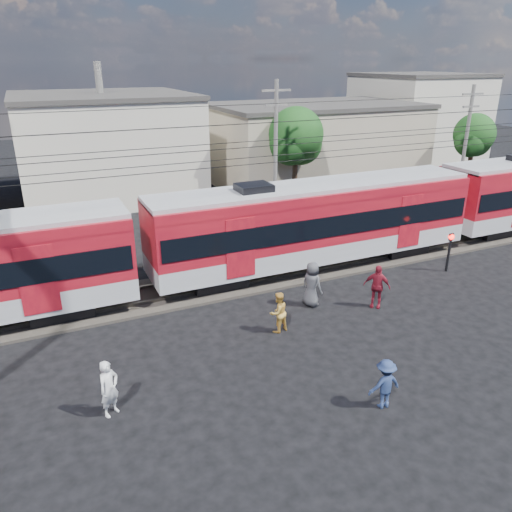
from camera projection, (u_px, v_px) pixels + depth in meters
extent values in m
plane|color=black|center=(315.00, 378.00, 16.03)|extent=(120.00, 120.00, 0.00)
cube|color=#2D2823|center=(225.00, 282.00, 22.78)|extent=(70.00, 3.40, 0.12)
cube|color=#59544C|center=(231.00, 286.00, 22.10)|extent=(70.00, 0.12, 0.12)
cube|color=#59544C|center=(219.00, 274.00, 23.37)|extent=(70.00, 0.12, 0.12)
cube|color=black|center=(61.00, 306.00, 19.97)|extent=(2.40, 2.20, 0.70)
cube|color=black|center=(215.00, 278.00, 22.49)|extent=(2.40, 2.20, 0.70)
cube|color=black|center=(397.00, 245.00, 26.43)|extent=(2.40, 2.20, 0.70)
cube|color=#A7AAAF|center=(314.00, 245.00, 24.16)|extent=(16.00, 3.00, 0.90)
cube|color=maroon|center=(316.00, 212.00, 23.56)|extent=(16.00, 3.00, 2.40)
cube|color=black|center=(315.00, 217.00, 23.65)|extent=(15.68, 3.08, 0.95)
cube|color=#A7AAAF|center=(317.00, 186.00, 23.10)|extent=(16.00, 2.60, 0.25)
cube|color=black|center=(487.00, 229.00, 28.95)|extent=(2.40, 2.20, 0.70)
cylinder|color=black|center=(228.00, 166.00, 20.18)|extent=(70.00, 0.03, 0.03)
cylinder|color=black|center=(216.00, 160.00, 21.37)|extent=(70.00, 0.03, 0.03)
cylinder|color=black|center=(228.00, 149.00, 19.93)|extent=(70.00, 0.03, 0.03)
cylinder|color=black|center=(216.00, 144.00, 21.11)|extent=(70.00, 0.03, 0.03)
cylinder|color=black|center=(257.00, 123.00, 17.08)|extent=(70.00, 0.03, 0.03)
cylinder|color=black|center=(194.00, 107.00, 23.00)|extent=(70.00, 0.03, 0.03)
cube|color=beige|center=(106.00, 147.00, 36.83)|extent=(12.00, 12.00, 7.00)
cube|color=#3F3D3A|center=(100.00, 95.00, 35.48)|extent=(12.24, 12.24, 0.30)
cube|color=tan|center=(314.00, 145.00, 40.62)|extent=(16.00, 10.00, 6.00)
cube|color=#3F3D3A|center=(315.00, 105.00, 39.46)|extent=(16.32, 10.20, 0.30)
cube|color=beige|center=(417.00, 120.00, 49.02)|extent=(10.00, 10.00, 8.00)
cube|color=#3F3D3A|center=(422.00, 75.00, 47.50)|extent=(10.20, 10.20, 0.30)
cylinder|color=slate|center=(275.00, 155.00, 29.47)|extent=(0.24, 0.24, 8.50)
cube|color=slate|center=(276.00, 90.00, 28.12)|extent=(1.80, 0.12, 0.12)
cube|color=slate|center=(276.00, 105.00, 28.42)|extent=(1.40, 0.12, 0.12)
cylinder|color=slate|center=(465.00, 146.00, 34.10)|extent=(0.24, 0.24, 8.00)
cube|color=slate|center=(473.00, 94.00, 32.84)|extent=(1.80, 0.12, 0.12)
cube|color=slate|center=(471.00, 107.00, 33.14)|extent=(1.40, 0.12, 0.12)
cylinder|color=#382619|center=(295.00, 178.00, 34.00)|extent=(0.36, 0.36, 3.92)
sphere|color=#124116|center=(296.00, 135.00, 32.92)|extent=(3.64, 3.64, 3.64)
sphere|color=#124116|center=(301.00, 144.00, 33.66)|extent=(2.80, 2.80, 2.80)
cylinder|color=#382619|center=(469.00, 167.00, 39.03)|extent=(0.36, 0.36, 3.36)
sphere|color=#124116|center=(474.00, 134.00, 38.10)|extent=(3.12, 3.12, 3.12)
sphere|color=#124116|center=(476.00, 141.00, 38.81)|extent=(2.40, 2.40, 2.40)
imported|color=white|center=(109.00, 388.00, 14.11)|extent=(0.76, 0.69, 1.74)
imported|color=gold|center=(278.00, 312.00, 18.50)|extent=(0.89, 0.77, 1.59)
imported|color=navy|center=(385.00, 384.00, 14.44)|extent=(1.04, 0.63, 1.56)
imported|color=maroon|center=(377.00, 286.00, 20.32)|extent=(1.08, 1.08, 1.84)
imported|color=#46474B|center=(312.00, 284.00, 20.42)|extent=(0.92, 1.10, 1.91)
imported|color=silver|center=(510.00, 195.00, 34.79)|extent=(4.20, 2.22, 1.36)
cylinder|color=black|center=(449.00, 254.00, 23.77)|extent=(0.12, 0.12, 1.80)
sphere|color=#FF140C|center=(451.00, 237.00, 23.46)|extent=(0.28, 0.28, 0.28)
cube|color=black|center=(451.00, 237.00, 23.46)|extent=(0.25, 0.06, 0.35)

